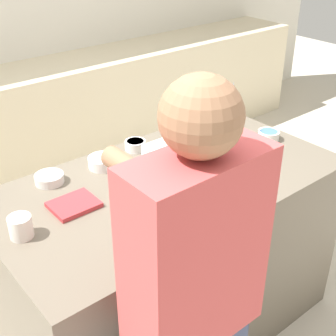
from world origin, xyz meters
TOP-DOWN VIEW (x-y plane):
  - ground_plane at (0.00, 0.00)m, footprint 12.00×12.00m
  - back_cabinet_block at (0.00, 1.94)m, footprint 6.00×0.60m
  - kitchen_island at (0.00, 0.00)m, footprint 1.66×0.90m
  - baking_tray at (-0.01, -0.03)m, footprint 0.46×0.34m
  - gingerbread_house at (-0.01, -0.03)m, footprint 0.21×0.18m
  - decorative_tree at (0.51, 0.10)m, footprint 0.13×0.13m
  - candy_bowl_far_left at (0.69, 0.29)m, footprint 0.09×0.09m
  - candy_bowl_far_right at (-0.44, 0.32)m, footprint 0.13×0.13m
  - candy_bowl_behind_tray at (-0.17, 0.29)m, footprint 0.14×0.14m
  - candy_bowl_beside_tree at (0.40, 0.21)m, footprint 0.12×0.12m
  - candy_bowl_front_corner at (0.06, 0.34)m, footprint 0.11×0.11m
  - candy_bowl_near_tray_right at (0.68, -0.02)m, footprint 0.12×0.12m
  - cookbook at (-0.45, 0.08)m, footprint 0.19×0.16m
  - mug at (-0.71, 0.03)m, footprint 0.09×0.09m
  - person at (-0.43, -0.65)m, footprint 0.45×0.56m

SIDE VIEW (x-z plane):
  - ground_plane at x=0.00m, z-range 0.00..0.00m
  - kitchen_island at x=0.00m, z-range 0.00..0.94m
  - back_cabinet_block at x=0.00m, z-range 0.00..0.94m
  - person at x=-0.43m, z-range 0.03..1.73m
  - baking_tray at x=-0.01m, z-range 0.94..0.95m
  - cookbook at x=-0.45m, z-range 0.94..0.96m
  - candy_bowl_far_left at x=0.69m, z-range 0.95..0.98m
  - candy_bowl_beside_tree at x=0.40m, z-range 0.95..0.98m
  - candy_bowl_far_right at x=-0.44m, z-range 0.95..0.99m
  - candy_bowl_near_tray_right at x=0.68m, z-range 0.95..1.00m
  - candy_bowl_front_corner at x=0.06m, z-range 0.95..1.00m
  - candy_bowl_behind_tray at x=-0.17m, z-range 0.95..1.00m
  - mug at x=-0.71m, z-range 0.94..1.03m
  - gingerbread_house at x=-0.01m, z-range 0.92..1.18m
  - decorative_tree at x=0.51m, z-range 0.94..1.28m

